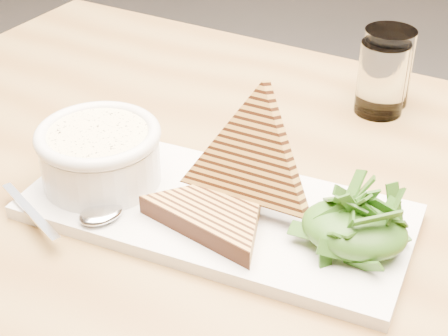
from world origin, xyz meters
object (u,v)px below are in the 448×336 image
at_px(table_top, 259,210).
at_px(soup_bowl, 101,160).
at_px(platter, 217,212).
at_px(glass_near, 382,78).
at_px(glass_far, 386,67).

bearing_deg(table_top, soup_bowl, -160.27).
xyz_separation_m(platter, glass_near, (0.11, 0.30, 0.04)).
relative_size(glass_near, glass_far, 0.94).
xyz_separation_m(table_top, soup_bowl, (-0.16, -0.06, 0.06)).
bearing_deg(table_top, glass_far, 74.38).
bearing_deg(glass_far, soup_bowl, -125.79).
bearing_deg(glass_far, glass_near, -88.15).
relative_size(soup_bowl, glass_near, 1.32).
xyz_separation_m(soup_bowl, glass_far, (0.24, 0.33, 0.01)).
bearing_deg(glass_far, table_top, -105.62).
xyz_separation_m(platter, glass_far, (0.10, 0.33, 0.04)).
bearing_deg(glass_far, platter, -107.70).
relative_size(soup_bowl, glass_far, 1.24).
height_order(table_top, soup_bowl, soup_bowl).
xyz_separation_m(soup_bowl, glass_near, (0.24, 0.30, 0.01)).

